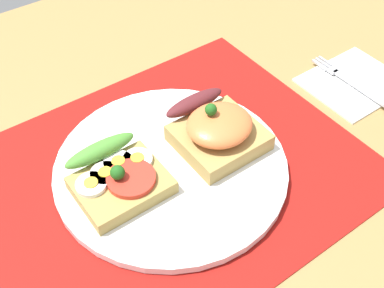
# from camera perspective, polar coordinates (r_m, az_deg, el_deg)

# --- Properties ---
(ground_plane) EXTENTS (1.20, 0.90, 0.03)m
(ground_plane) POSITION_cam_1_polar(r_m,az_deg,el_deg) (0.58, -2.43, -4.31)
(ground_plane) COLOR olive
(placemat) EXTENTS (0.43, 0.36, 0.00)m
(placemat) POSITION_cam_1_polar(r_m,az_deg,el_deg) (0.56, -2.48, -3.18)
(placemat) COLOR maroon
(placemat) RESTS_ON ground_plane
(plate) EXTENTS (0.27, 0.27, 0.01)m
(plate) POSITION_cam_1_polar(r_m,az_deg,el_deg) (0.56, -2.50, -2.74)
(plate) COLOR white
(plate) RESTS_ON placemat
(sandwich_egg_tomato) EXTENTS (0.10, 0.09, 0.04)m
(sandwich_egg_tomato) POSITION_cam_1_polar(r_m,az_deg,el_deg) (0.53, -8.77, -3.83)
(sandwich_egg_tomato) COLOR #A48A48
(sandwich_egg_tomato) RESTS_ON plate
(sandwich_salmon) EXTENTS (0.10, 0.10, 0.06)m
(sandwich_salmon) POSITION_cam_1_polar(r_m,az_deg,el_deg) (0.56, 2.94, 1.75)
(sandwich_salmon) COLOR #A88949
(sandwich_salmon) RESTS_ON plate
(napkin) EXTENTS (0.13, 0.11, 0.01)m
(napkin) POSITION_cam_1_polar(r_m,az_deg,el_deg) (0.71, 18.57, 6.97)
(napkin) COLOR white
(napkin) RESTS_ON ground_plane
(fork) EXTENTS (0.02, 0.13, 0.00)m
(fork) POSITION_cam_1_polar(r_m,az_deg,el_deg) (0.71, 17.98, 7.15)
(fork) COLOR #B7B7BC
(fork) RESTS_ON napkin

